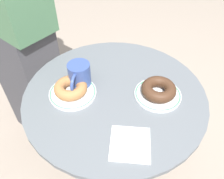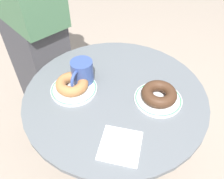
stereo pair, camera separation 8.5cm
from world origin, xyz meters
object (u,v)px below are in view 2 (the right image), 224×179
Objects in this scene: cafe_table at (115,129)px; plate_right at (158,99)px; donut_cinnamon at (72,84)px; donut_chocolate at (159,94)px; paper_napkin at (120,145)px; plate_left at (74,88)px; coffee_mug at (82,73)px; person_figure at (28,18)px.

cafe_table is 0.30m from plate_right.
donut_cinnamon is 0.95× the size of donut_chocolate.
plate_left is at bearing 129.41° from paper_napkin.
plate_left and plate_right have the same top height.
person_figure reaches higher than coffee_mug.
paper_napkin is at bearing -81.95° from cafe_table.
cafe_table is 0.45× the size of person_figure.
coffee_mug is (0.03, 0.05, 0.02)m from donut_cinnamon.
coffee_mug is at bearing 166.23° from donut_chocolate.
cafe_table is at bearing 0.27° from donut_cinnamon.
paper_napkin is at bearing -121.72° from donut_chocolate.
donut_cinnamon is 0.55m from person_figure.
plate_left is 1.38× the size of donut_chocolate.
donut_cinnamon reaches higher than cafe_table.
donut_chocolate reaches higher than paper_napkin.
plate_right is at bearing -90.00° from donut_chocolate.
cafe_table is 0.72m from person_figure.
donut_chocolate is at bearing -4.57° from donut_cinnamon.
plate_right is 0.03m from donut_chocolate.
donut_chocolate is 0.80m from person_figure.
paper_napkin is at bearing -49.50° from donut_cinnamon.
cafe_table is at bearing -18.71° from coffee_mug.
paper_napkin reaches higher than cafe_table.
donut_chocolate is (0.32, -0.03, 0.03)m from plate_left.
coffee_mug reaches higher than donut_chocolate.
paper_napkin is (0.20, -0.23, -0.03)m from donut_cinnamon.
person_figure is (-0.32, 0.44, 0.03)m from donut_cinnamon.
person_figure reaches higher than donut_chocolate.
donut_chocolate is (0.33, -0.03, 0.00)m from donut_cinnamon.
person_figure is (-0.32, 0.44, 0.06)m from plate_left.
coffee_mug is (0.03, 0.04, 0.04)m from plate_left.
plate_left reaches higher than cafe_table.
plate_right is at bearing 58.28° from paper_napkin.
cafe_table is 6.13× the size of donut_cinnamon.
plate_right is 0.80m from person_figure.
plate_right is at bearing -4.57° from donut_cinnamon.
donut_cinnamon is 0.06m from coffee_mug.
plate_left is at bearing 174.81° from donut_chocolate.
donut_cinnamon reaches higher than plate_left.
plate_right is at bearing -35.83° from person_figure.
person_figure is at bearing 126.52° from plate_left.
person_figure is (-0.49, 0.44, 0.30)m from cafe_table.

